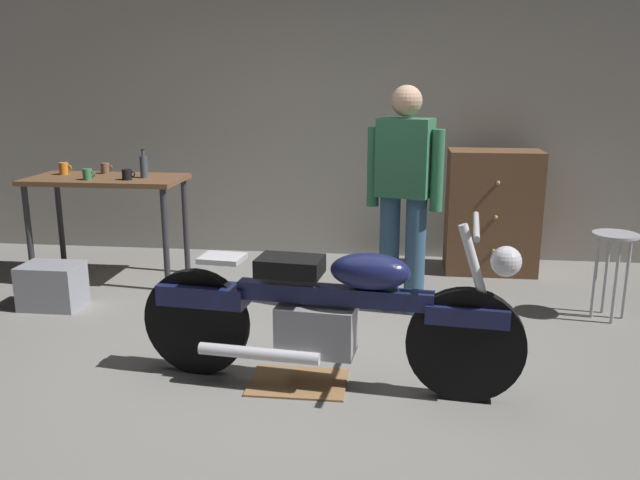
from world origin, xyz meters
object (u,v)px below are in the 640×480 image
object	(u,v)px
motorcycle	(328,312)
bottle	(144,166)
mug_orange_travel	(64,169)
person_standing	(404,190)
mug_brown_stoneware	(105,168)
shop_stool	(614,252)
mug_black_matte	(127,175)
wooden_dresser	(492,212)
mug_green_speckled	(88,174)
storage_bin	(52,286)

from	to	relation	value
motorcycle	bottle	xyz separation A→B (m)	(-1.74, 1.81, 0.55)
mug_orange_travel	person_standing	bearing A→B (deg)	-11.84
mug_brown_stoneware	bottle	bearing A→B (deg)	-25.12
shop_stool	mug_black_matte	size ratio (longest dim) A/B	5.73
shop_stool	mug_orange_travel	bearing A→B (deg)	172.32
motorcycle	shop_stool	distance (m)	2.33
wooden_dresser	mug_orange_travel	xyz separation A→B (m)	(-3.72, -0.52, 0.40)
shop_stool	wooden_dresser	world-z (taller)	wooden_dresser
mug_green_speckled	storage_bin	bearing A→B (deg)	-97.34
storage_bin	mug_green_speckled	bearing A→B (deg)	82.66
wooden_dresser	bottle	xyz separation A→B (m)	(-2.96, -0.62, 0.45)
wooden_dresser	mug_orange_travel	distance (m)	3.78
wooden_dresser	mug_black_matte	bearing A→B (deg)	-166.19
person_standing	shop_stool	size ratio (longest dim) A/B	2.61
bottle	wooden_dresser	bearing A→B (deg)	11.87
storage_bin	mug_black_matte	distance (m)	1.07
person_standing	bottle	distance (m)	2.22
shop_stool	mug_black_matte	world-z (taller)	mug_black_matte
motorcycle	shop_stool	bearing A→B (deg)	40.43
shop_stool	mug_brown_stoneware	size ratio (longest dim) A/B	6.06
person_standing	shop_stool	bearing A→B (deg)	-161.42
mug_orange_travel	mug_green_speckled	xyz separation A→B (m)	(0.34, -0.27, -0.01)
person_standing	storage_bin	world-z (taller)	person_standing
storage_bin	mug_brown_stoneware	size ratio (longest dim) A/B	4.17
mug_black_matte	mug_orange_travel	size ratio (longest dim) A/B	0.98
motorcycle	mug_brown_stoneware	world-z (taller)	motorcycle
motorcycle	mug_orange_travel	size ratio (longest dim) A/B	19.24
mug_black_matte	shop_stool	bearing A→B (deg)	-5.59
motorcycle	mug_orange_travel	distance (m)	3.19
wooden_dresser	bottle	size ratio (longest dim) A/B	4.56
person_standing	wooden_dresser	world-z (taller)	person_standing
wooden_dresser	mug_black_matte	xyz separation A→B (m)	(-3.06, -0.75, 0.39)
wooden_dresser	mug_brown_stoneware	xyz separation A→B (m)	(-3.39, -0.42, 0.40)
person_standing	storage_bin	bearing A→B (deg)	23.14
person_standing	mug_orange_travel	world-z (taller)	person_standing
motorcycle	person_standing	xyz separation A→B (m)	(0.42, 1.30, 0.48)
motorcycle	mug_orange_travel	bearing A→B (deg)	148.63
bottle	mug_orange_travel	bearing A→B (deg)	172.43
person_standing	mug_green_speckled	bearing A→B (deg)	10.40
storage_bin	mug_brown_stoneware	xyz separation A→B (m)	(0.06, 0.95, 0.78)
storage_bin	mug_orange_travel	xyz separation A→B (m)	(-0.27, 0.85, 0.78)
mug_orange_travel	mug_black_matte	bearing A→B (deg)	-19.02
mug_black_matte	mug_orange_travel	distance (m)	0.70
mug_black_matte	mug_brown_stoneware	size ratio (longest dim) A/B	1.06
bottle	mug_black_matte	bearing A→B (deg)	-126.23
person_standing	bottle	bearing A→B (deg)	4.72
mug_black_matte	mug_green_speckled	bearing A→B (deg)	-173.39
mug_black_matte	mug_brown_stoneware	bearing A→B (deg)	135.57
mug_black_matte	person_standing	bearing A→B (deg)	-9.64
mug_black_matte	bottle	world-z (taller)	bottle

